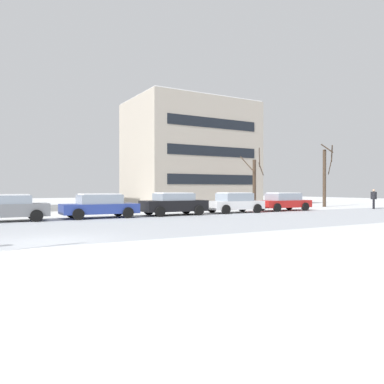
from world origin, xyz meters
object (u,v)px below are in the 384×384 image
parked_car_gray (8,208)px  parked_car_white (235,202)px  parked_car_blue (100,206)px  parked_car_red (283,201)px  pedestrian_crossing (374,197)px  parked_car_black (174,204)px

parked_car_gray → parked_car_white: 14.68m
parked_car_blue → parked_car_red: (14.68, 0.07, -0.01)m
parked_car_white → pedestrian_crossing: pedestrian_crossing is taller
parked_car_gray → parked_car_black: size_ratio=0.94×
parked_car_gray → parked_car_red: 19.57m
pedestrian_crossing → parked_car_black: bearing=174.4°
parked_car_blue → parked_car_white: size_ratio=1.07×
parked_car_black → parked_car_red: 9.79m
parked_car_black → pedestrian_crossing: size_ratio=2.56×
parked_car_gray → parked_car_white: (14.68, -0.12, 0.00)m
pedestrian_crossing → parked_car_white: bearing=172.5°
pedestrian_crossing → parked_car_blue: bearing=175.3°
parked_car_black → parked_car_red: size_ratio=0.98×
parked_car_black → parked_car_gray: bearing=179.4°
parked_car_black → parked_car_white: size_ratio=1.04×
parked_car_gray → parked_car_blue: (4.89, 0.01, -0.00)m
parked_car_black → pedestrian_crossing: 18.34m
parked_car_blue → parked_car_black: 4.89m
parked_car_red → pedestrian_crossing: (8.47, -1.95, 0.25)m
parked_car_white → parked_car_blue: bearing=179.2°
parked_car_gray → parked_car_red: (19.57, 0.08, -0.01)m
parked_car_gray → pedestrian_crossing: bearing=-3.8°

